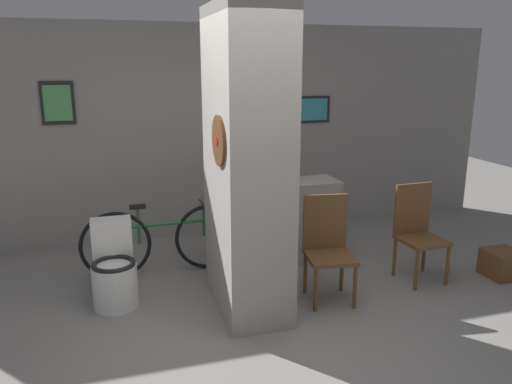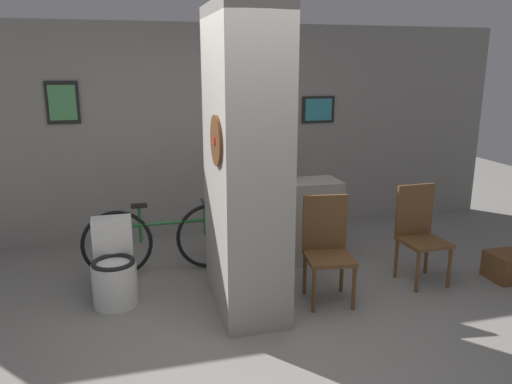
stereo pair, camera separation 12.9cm
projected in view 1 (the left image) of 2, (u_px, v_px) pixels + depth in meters
ground_plane at (263, 334)px, 4.05m from camera, size 14.00×14.00×0.00m
wall_back at (199, 132)px, 6.16m from camera, size 8.00×0.09×2.60m
pillar_center at (247, 165)px, 4.21m from camera, size 0.58×1.05×2.60m
counter_shelf at (274, 223)px, 5.43m from camera, size 1.41×0.44×0.90m
toilet at (114, 271)px, 4.51m from camera, size 0.40×0.56×0.75m
chair_near_pillar at (328, 245)px, 4.58m from camera, size 0.47×0.47×0.97m
chair_by_doorway at (418, 229)px, 5.00m from camera, size 0.43×0.43×0.97m
bicycle at (163, 240)px, 5.14m from camera, size 1.66×0.42×0.76m
bottle_tall at (290, 169)px, 5.41m from camera, size 0.07×0.07×0.33m
bottle_short at (282, 173)px, 5.33m from camera, size 0.06×0.06×0.25m
floor_crate at (502, 264)px, 5.12m from camera, size 0.34×0.34×0.27m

